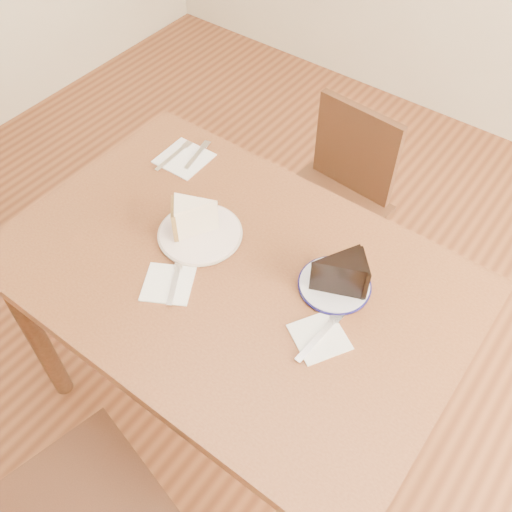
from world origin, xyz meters
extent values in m
plane|color=#4F2715|center=(0.00, 0.00, 0.00)|extent=(4.00, 4.00, 0.00)
cube|color=#482513|center=(0.00, 0.00, 0.73)|extent=(1.20, 0.80, 0.04)
cylinder|color=#31190E|center=(-0.54, -0.34, 0.35)|extent=(0.06, 0.06, 0.71)
cylinder|color=#31190E|center=(-0.54, 0.34, 0.35)|extent=(0.06, 0.06, 0.71)
cylinder|color=#31190E|center=(0.54, 0.34, 0.35)|extent=(0.06, 0.06, 0.71)
cube|color=#32190F|center=(-0.02, -0.62, 0.40)|extent=(0.44, 0.44, 0.04)
cylinder|color=#32190F|center=(-0.14, -0.43, 0.19)|extent=(0.03, 0.03, 0.38)
cube|color=black|center=(-0.08, 0.60, 0.41)|extent=(0.41, 0.41, 0.04)
cylinder|color=black|center=(0.10, 0.75, 0.20)|extent=(0.03, 0.03, 0.39)
cylinder|color=black|center=(-0.23, 0.78, 0.20)|extent=(0.03, 0.03, 0.39)
cylinder|color=black|center=(0.07, 0.43, 0.20)|extent=(0.03, 0.03, 0.39)
cylinder|color=black|center=(-0.25, 0.45, 0.20)|extent=(0.03, 0.03, 0.39)
cube|color=black|center=(-0.06, 0.77, 0.60)|extent=(0.33, 0.05, 0.34)
cylinder|color=white|center=(-0.14, 0.04, 0.76)|extent=(0.22, 0.22, 0.01)
cylinder|color=silver|center=(0.24, 0.11, 0.76)|extent=(0.18, 0.18, 0.01)
cube|color=white|center=(-0.10, -0.13, 0.75)|extent=(0.17, 0.17, 0.00)
cube|color=white|center=(0.29, -0.03, 0.75)|extent=(0.16, 0.16, 0.00)
cube|color=white|center=(-0.39, 0.25, 0.75)|extent=(0.15, 0.15, 0.00)
cube|color=silver|center=(-0.09, -0.12, 0.76)|extent=(0.08, 0.13, 0.00)
cube|color=silver|center=(0.29, -0.04, 0.76)|extent=(0.03, 0.17, 0.00)
cube|color=white|center=(-0.36, 0.29, 0.76)|extent=(0.04, 0.14, 0.00)
cube|color=silver|center=(-0.42, 0.24, 0.76)|extent=(0.02, 0.16, 0.00)
camera|label=1|loc=(0.59, -0.69, 1.90)|focal=40.00mm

